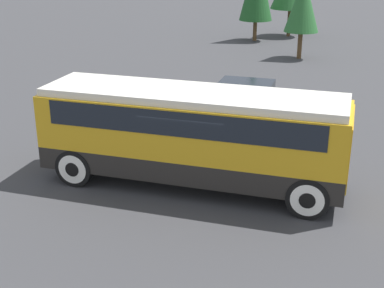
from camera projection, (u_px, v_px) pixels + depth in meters
name	position (u px, v px, depth m)	size (l,w,h in m)	color
ground_plane	(192.00, 184.00, 16.49)	(120.00, 120.00, 0.00)	#38383A
tour_bus	(195.00, 130.00, 15.81)	(9.07, 2.51, 2.98)	black
parked_car_near	(239.00, 118.00, 20.48)	(4.71, 1.96, 1.30)	silver
parked_car_mid	(249.00, 97.00, 23.09)	(4.38, 1.91, 1.37)	#2D5638
tree_center	(303.00, 4.00, 32.64)	(2.13, 2.13, 5.10)	brown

